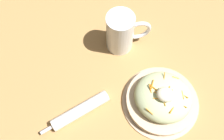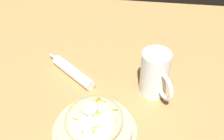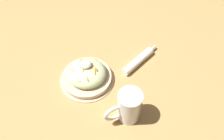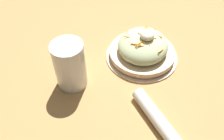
# 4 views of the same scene
# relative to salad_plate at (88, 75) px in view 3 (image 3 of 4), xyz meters

# --- Properties ---
(ground_plane) EXTENTS (1.43, 1.43, 0.00)m
(ground_plane) POSITION_rel_salad_plate_xyz_m (-0.00, 0.02, -0.03)
(ground_plane) COLOR #B2844C
(salad_plate) EXTENTS (0.22, 0.22, 0.10)m
(salad_plate) POSITION_rel_salad_plate_xyz_m (0.00, 0.00, 0.00)
(salad_plate) COLOR #D1B28E
(salad_plate) RESTS_ON ground_plane
(beer_mug) EXTENTS (0.13, 0.10, 0.14)m
(beer_mug) POSITION_rel_salad_plate_xyz_m (0.17, -0.15, 0.03)
(beer_mug) COLOR white
(beer_mug) RESTS_ON ground_plane
(napkin_roll) EXTENTS (0.15, 0.17, 0.03)m
(napkin_roll) POSITION_rel_salad_plate_xyz_m (0.20, 0.10, -0.02)
(napkin_roll) COLOR white
(napkin_roll) RESTS_ON ground_plane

